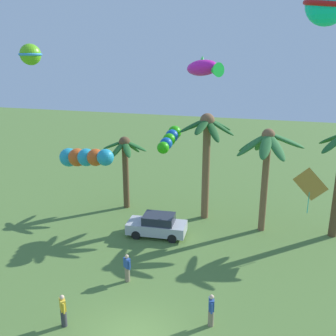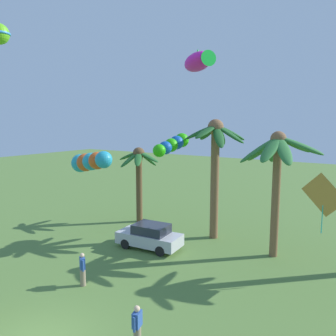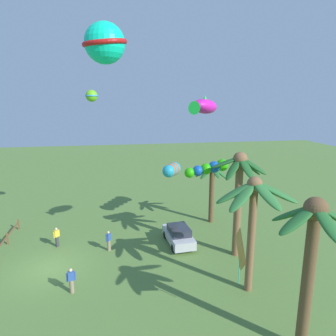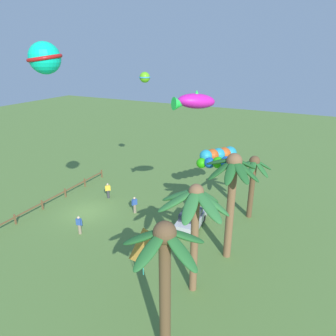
{
  "view_description": "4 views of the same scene",
  "coord_description": "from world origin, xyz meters",
  "px_view_note": "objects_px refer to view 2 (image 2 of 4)",
  "views": [
    {
      "loc": [
        5.19,
        -12.13,
        11.64
      ],
      "look_at": [
        -1.04,
        8.42,
        5.15
      ],
      "focal_mm": 40.07,
      "sensor_mm": 36.0,
      "label": 1
    },
    {
      "loc": [
        9.44,
        -6.18,
        7.64
      ],
      "look_at": [
        -0.26,
        8.67,
        5.16
      ],
      "focal_mm": 35.67,
      "sensor_mm": 36.0,
      "label": 2
    },
    {
      "loc": [
        19.6,
        4.78,
        11.23
      ],
      "look_at": [
        0.04,
        8.24,
        6.79
      ],
      "focal_mm": 31.98,
      "sensor_mm": 36.0,
      "label": 3
    },
    {
      "loc": [
        18.6,
        17.83,
        13.82
      ],
      "look_at": [
        -0.04,
        8.37,
        5.82
      ],
      "focal_mm": 32.55,
      "sensor_mm": 36.0,
      "label": 4
    }
  ],
  "objects_px": {
    "spectator_0": "(137,327)",
    "kite_diamond_1": "(324,196)",
    "kite_fish_4": "(199,61)",
    "kite_tube_0": "(173,144)",
    "palm_tree_3": "(277,160)",
    "parked_car_0": "(150,236)",
    "kite_tube_2": "(90,162)",
    "palm_tree_2": "(139,168)",
    "palm_tree_0": "(215,152)",
    "spectator_2": "(83,269)"
  },
  "relations": [
    {
      "from": "spectator_0",
      "to": "kite_diamond_1",
      "type": "bearing_deg",
      "value": 63.8
    },
    {
      "from": "kite_fish_4",
      "to": "kite_tube_0",
      "type": "bearing_deg",
      "value": 153.74
    },
    {
      "from": "palm_tree_3",
      "to": "parked_car_0",
      "type": "bearing_deg",
      "value": -156.28
    },
    {
      "from": "parked_car_0",
      "to": "kite_tube_2",
      "type": "height_order",
      "value": "kite_tube_2"
    },
    {
      "from": "palm_tree_2",
      "to": "spectator_0",
      "type": "xyz_separation_m",
      "value": [
        8.95,
        -11.57,
        -3.37
      ]
    },
    {
      "from": "palm_tree_0",
      "to": "kite_fish_4",
      "type": "distance_m",
      "value": 5.88
    },
    {
      "from": "spectator_2",
      "to": "kite_fish_4",
      "type": "distance_m",
      "value": 12.28
    },
    {
      "from": "spectator_0",
      "to": "kite_diamond_1",
      "type": "distance_m",
      "value": 10.22
    },
    {
      "from": "spectator_2",
      "to": "kite_tube_2",
      "type": "relative_size",
      "value": 0.34
    },
    {
      "from": "kite_tube_2",
      "to": "kite_fish_4",
      "type": "height_order",
      "value": "kite_fish_4"
    },
    {
      "from": "spectator_0",
      "to": "kite_fish_4",
      "type": "height_order",
      "value": "kite_fish_4"
    },
    {
      "from": "palm_tree_0",
      "to": "palm_tree_3",
      "type": "height_order",
      "value": "palm_tree_0"
    },
    {
      "from": "kite_fish_4",
      "to": "spectator_2",
      "type": "bearing_deg",
      "value": -111.07
    },
    {
      "from": "palm_tree_2",
      "to": "kite_tube_0",
      "type": "relative_size",
      "value": 1.66
    },
    {
      "from": "palm_tree_3",
      "to": "spectator_2",
      "type": "height_order",
      "value": "palm_tree_3"
    },
    {
      "from": "spectator_2",
      "to": "kite_diamond_1",
      "type": "bearing_deg",
      "value": 35.51
    },
    {
      "from": "palm_tree_2",
      "to": "parked_car_0",
      "type": "relative_size",
      "value": 1.42
    },
    {
      "from": "kite_tube_0",
      "to": "kite_diamond_1",
      "type": "relative_size",
      "value": 1.19
    },
    {
      "from": "palm_tree_3",
      "to": "parked_car_0",
      "type": "height_order",
      "value": "palm_tree_3"
    },
    {
      "from": "kite_diamond_1",
      "to": "kite_fish_4",
      "type": "distance_m",
      "value": 9.43
    },
    {
      "from": "palm_tree_3",
      "to": "kite_tube_2",
      "type": "height_order",
      "value": "palm_tree_3"
    },
    {
      "from": "palm_tree_2",
      "to": "kite_fish_4",
      "type": "height_order",
      "value": "kite_fish_4"
    },
    {
      "from": "spectator_2",
      "to": "kite_fish_4",
      "type": "bearing_deg",
      "value": 68.93
    },
    {
      "from": "kite_tube_2",
      "to": "parked_car_0",
      "type": "bearing_deg",
      "value": -5.16
    },
    {
      "from": "palm_tree_2",
      "to": "spectator_2",
      "type": "relative_size",
      "value": 3.6
    },
    {
      "from": "spectator_0",
      "to": "kite_tube_0",
      "type": "relative_size",
      "value": 0.46
    },
    {
      "from": "palm_tree_0",
      "to": "kite_diamond_1",
      "type": "height_order",
      "value": "palm_tree_0"
    },
    {
      "from": "spectator_0",
      "to": "kite_tube_2",
      "type": "bearing_deg",
      "value": 142.36
    },
    {
      "from": "palm_tree_2",
      "to": "palm_tree_0",
      "type": "bearing_deg",
      "value": -1.18
    },
    {
      "from": "kite_diamond_1",
      "to": "kite_tube_0",
      "type": "bearing_deg",
      "value": 172.49
    },
    {
      "from": "palm_tree_2",
      "to": "kite_diamond_1",
      "type": "height_order",
      "value": "palm_tree_2"
    },
    {
      "from": "palm_tree_3",
      "to": "kite_tube_0",
      "type": "bearing_deg",
      "value": -174.09
    },
    {
      "from": "kite_tube_0",
      "to": "palm_tree_2",
      "type": "bearing_deg",
      "value": 157.22
    },
    {
      "from": "palm_tree_0",
      "to": "parked_car_0",
      "type": "bearing_deg",
      "value": -122.57
    },
    {
      "from": "palm_tree_2",
      "to": "kite_fish_4",
      "type": "relative_size",
      "value": 1.98
    },
    {
      "from": "palm_tree_3",
      "to": "spectator_2",
      "type": "distance_m",
      "value": 11.62
    },
    {
      "from": "spectator_2",
      "to": "kite_tube_2",
      "type": "xyz_separation_m",
      "value": [
        -5.59,
        5.99,
        4.08
      ]
    },
    {
      "from": "palm_tree_3",
      "to": "kite_fish_4",
      "type": "relative_size",
      "value": 2.46
    },
    {
      "from": "palm_tree_2",
      "to": "parked_car_0",
      "type": "xyz_separation_m",
      "value": [
        3.89,
        -3.96,
        -3.43
      ]
    },
    {
      "from": "palm_tree_0",
      "to": "kite_diamond_1",
      "type": "relative_size",
      "value": 2.69
    },
    {
      "from": "spectator_2",
      "to": "kite_tube_0",
      "type": "distance_m",
      "value": 9.43
    },
    {
      "from": "palm_tree_0",
      "to": "spectator_2",
      "type": "xyz_separation_m",
      "value": [
        -2.3,
        -9.33,
        -4.92
      ]
    },
    {
      "from": "kite_tube_2",
      "to": "spectator_0",
      "type": "bearing_deg",
      "value": -37.64
    },
    {
      "from": "parked_car_0",
      "to": "kite_tube_0",
      "type": "relative_size",
      "value": 1.17
    },
    {
      "from": "palm_tree_0",
      "to": "kite_diamond_1",
      "type": "distance_m",
      "value": 7.56
    },
    {
      "from": "kite_diamond_1",
      "to": "kite_tube_2",
      "type": "bearing_deg",
      "value": -177.85
    },
    {
      "from": "palm_tree_0",
      "to": "kite_tube_2",
      "type": "bearing_deg",
      "value": -157.05
    },
    {
      "from": "kite_tube_0",
      "to": "kite_diamond_1",
      "type": "bearing_deg",
      "value": -7.51
    },
    {
      "from": "parked_car_0",
      "to": "kite_diamond_1",
      "type": "xyz_separation_m",
      "value": [
        9.31,
        1.04,
        3.46
      ]
    },
    {
      "from": "palm_tree_0",
      "to": "palm_tree_2",
      "type": "xyz_separation_m",
      "value": [
        -6.34,
        0.13,
        -1.55
      ]
    }
  ]
}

